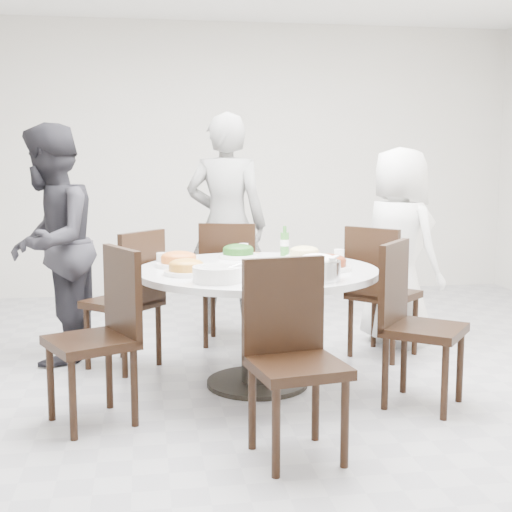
{
  "coord_description": "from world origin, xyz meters",
  "views": [
    {
      "loc": [
        -0.92,
        -4.45,
        1.44
      ],
      "look_at": [
        -0.23,
        -0.09,
        0.82
      ],
      "focal_mm": 50.0,
      "sensor_mm": 36.0,
      "label": 1
    }
  ],
  "objects": [
    {
      "name": "chair_ne",
      "position": [
        0.77,
        0.38,
        0.47
      ],
      "size": [
        0.59,
        0.59,
        0.95
      ],
      "primitive_type": "cube",
      "rotation": [
        0.0,
        0.0,
        2.31
      ],
      "color": "black",
      "rests_on": "floor"
    },
    {
      "name": "diner_right",
      "position": [
        0.99,
        0.68,
        0.75
      ],
      "size": [
        0.77,
        0.88,
        1.51
      ],
      "primitive_type": "imported",
      "rotation": [
        0.0,
        0.0,
        2.05
      ],
      "color": "silver",
      "rests_on": "floor"
    },
    {
      "name": "chair_nw",
      "position": [
        -1.08,
        0.38,
        0.47
      ],
      "size": [
        0.59,
        0.59,
        0.95
      ],
      "primitive_type": "cube",
      "rotation": [
        0.0,
        0.0,
        3.98
      ],
      "color": "black",
      "rests_on": "floor"
    },
    {
      "name": "rice_bowl",
      "position": [
        0.03,
        -0.61,
        0.81
      ],
      "size": [
        0.26,
        0.26,
        0.11
      ],
      "primitive_type": "cylinder",
      "color": "silver",
      "rests_on": "dining_table"
    },
    {
      "name": "wall_back",
      "position": [
        0.0,
        3.0,
        1.4
      ],
      "size": [
        6.0,
        0.01,
        2.8
      ],
      "primitive_type": "cube",
      "color": "silver",
      "rests_on": "ground"
    },
    {
      "name": "chair_se",
      "position": [
        0.66,
        -0.66,
        0.47
      ],
      "size": [
        0.59,
        0.59,
        0.95
      ],
      "primitive_type": "cube",
      "rotation": [
        0.0,
        0.0,
        7.18
      ],
      "color": "black",
      "rests_on": "floor"
    },
    {
      "name": "dining_table",
      "position": [
        -0.23,
        -0.14,
        0.38
      ],
      "size": [
        1.5,
        1.5,
        0.75
      ],
      "primitive_type": "cylinder",
      "color": "silver",
      "rests_on": "floor"
    },
    {
      "name": "diner_middle",
      "position": [
        -0.27,
        1.23,
        0.89
      ],
      "size": [
        0.75,
        0.6,
        1.78
      ],
      "primitive_type": "imported",
      "rotation": [
        0.0,
        0.0,
        2.84
      ],
      "color": "black",
      "rests_on": "floor"
    },
    {
      "name": "dish_greens",
      "position": [
        -0.29,
        0.33,
        0.78
      ],
      "size": [
        0.27,
        0.27,
        0.07
      ],
      "primitive_type": "cylinder",
      "color": "white",
      "rests_on": "dining_table"
    },
    {
      "name": "chair_s",
      "position": [
        -0.22,
        -1.26,
        0.47
      ],
      "size": [
        0.48,
        0.48,
        0.95
      ],
      "primitive_type": "cube",
      "rotation": [
        0.0,
        0.0,
        6.45
      ],
      "color": "black",
      "rests_on": "floor"
    },
    {
      "name": "diner_left",
      "position": [
        -1.57,
        0.63,
        0.83
      ],
      "size": [
        0.73,
        0.89,
        1.67
      ],
      "primitive_type": "imported",
      "rotation": [
        0.0,
        0.0,
        4.58
      ],
      "color": "black",
      "rests_on": "floor"
    },
    {
      "name": "chopsticks",
      "position": [
        -0.26,
        0.55,
        0.76
      ],
      "size": [
        0.24,
        0.04,
        0.01
      ],
      "primitive_type": null,
      "color": "tan",
      "rests_on": "dining_table"
    },
    {
      "name": "dish_orange",
      "position": [
        -0.71,
        0.01,
        0.79
      ],
      "size": [
        0.29,
        0.29,
        0.08
      ],
      "primitive_type": "cylinder",
      "color": "white",
      "rests_on": "dining_table"
    },
    {
      "name": "dish_pale",
      "position": [
        0.14,
        0.17,
        0.78
      ],
      "size": [
        0.25,
        0.25,
        0.07
      ],
      "primitive_type": "cylinder",
      "color": "white",
      "rests_on": "dining_table"
    },
    {
      "name": "soup_bowl",
      "position": [
        -0.53,
        -0.57,
        0.79
      ],
      "size": [
        0.28,
        0.28,
        0.09
      ],
      "primitive_type": "cylinder",
      "color": "white",
      "rests_on": "dining_table"
    },
    {
      "name": "beverage_bottle",
      "position": [
        0.05,
        0.39,
        0.85
      ],
      "size": [
        0.06,
        0.06,
        0.21
      ],
      "primitive_type": "cylinder",
      "color": "#387B31",
      "rests_on": "dining_table"
    },
    {
      "name": "dish_redbrown",
      "position": [
        0.18,
        -0.27,
        0.79
      ],
      "size": [
        0.29,
        0.29,
        0.07
      ],
      "primitive_type": "cylinder",
      "color": "white",
      "rests_on": "dining_table"
    },
    {
      "name": "chair_sw",
      "position": [
        -1.22,
        -0.64,
        0.47
      ],
      "size": [
        0.56,
        0.56,
        0.95
      ],
      "primitive_type": "cube",
      "rotation": [
        0.0,
        0.0,
        5.16
      ],
      "color": "black",
      "rests_on": "floor"
    },
    {
      "name": "dish_tofu",
      "position": [
        -0.68,
        -0.32,
        0.78
      ],
      "size": [
        0.26,
        0.26,
        0.07
      ],
      "primitive_type": "cylinder",
      "color": "white",
      "rests_on": "dining_table"
    },
    {
      "name": "floor",
      "position": [
        0.0,
        0.0,
        0.0
      ],
      "size": [
        6.0,
        6.0,
        0.01
      ],
      "primitive_type": "cube",
      "color": "#A1A1A5",
      "rests_on": "ground"
    },
    {
      "name": "chair_n",
      "position": [
        -0.27,
        0.91,
        0.47
      ],
      "size": [
        0.51,
        0.51,
        0.95
      ],
      "primitive_type": "cube",
      "rotation": [
        0.0,
        0.0,
        2.88
      ],
      "color": "black",
      "rests_on": "floor"
    },
    {
      "name": "tea_cups",
      "position": [
        -0.23,
        0.44,
        0.79
      ],
      "size": [
        0.07,
        0.07,
        0.08
      ],
      "primitive_type": "cylinder",
      "color": "white",
      "rests_on": "dining_table"
    }
  ]
}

